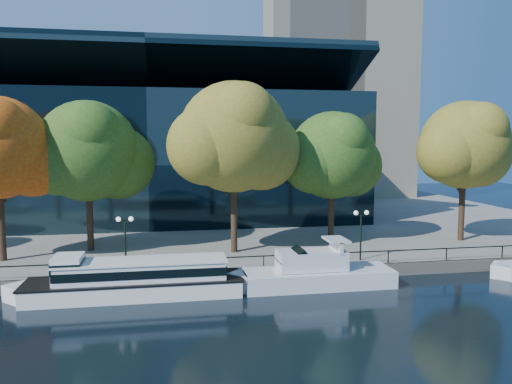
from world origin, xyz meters
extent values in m
plane|color=black|center=(0.00, 0.00, 0.00)|extent=(160.00, 160.00, 0.00)
cube|color=slate|center=(0.00, 36.50, 0.50)|extent=(90.00, 67.00, 1.00)
cube|color=#47443F|center=(0.00, 3.05, 0.50)|extent=(90.00, 0.25, 1.00)
cube|color=black|center=(0.00, 3.25, 1.95)|extent=(88.20, 0.08, 0.08)
cube|color=black|center=(0.00, 3.25, 1.45)|extent=(0.07, 0.07, 0.90)
cube|color=black|center=(-4.00, 32.00, 8.00)|extent=(50.00, 24.00, 16.00)
cube|color=black|center=(-4.00, 28.00, 17.50)|extent=(50.00, 17.14, 7.86)
cube|color=gray|center=(28.00, 55.00, 32.50)|extent=(22.00, 22.00, 65.00)
cube|color=white|center=(-4.32, 1.24, 0.56)|extent=(14.32, 3.48, 1.12)
cube|color=black|center=(-4.32, 1.24, 1.15)|extent=(14.60, 3.55, 0.12)
cube|color=white|center=(-11.48, 1.24, 0.56)|extent=(2.88, 2.88, 1.12)
cube|color=white|center=(-3.81, 1.24, 1.79)|extent=(11.17, 2.85, 1.23)
cube|color=black|center=(-3.81, 1.24, 1.84)|extent=(11.31, 2.92, 0.56)
cube|color=white|center=(-3.81, 1.24, 2.45)|extent=(11.45, 2.99, 0.10)
cube|color=white|center=(-8.62, 1.24, 2.10)|extent=(1.84, 2.43, 1.84)
cube|color=black|center=(-8.62, 1.24, 2.30)|extent=(1.89, 2.50, 0.72)
cube|color=silver|center=(8.65, 1.19, 0.62)|extent=(10.93, 3.12, 1.25)
cube|color=silver|center=(3.19, 1.19, 0.62)|extent=(2.39, 2.39, 1.25)
cube|color=silver|center=(8.65, 1.19, 1.27)|extent=(10.71, 3.06, 0.08)
cube|color=silver|center=(8.11, 1.19, 2.03)|extent=(4.92, 2.34, 1.35)
cube|color=black|center=(6.68, 1.19, 2.13)|extent=(2.15, 2.25, 1.70)
cube|color=silver|center=(9.96, 1.19, 3.02)|extent=(0.26, 2.44, 0.83)
cube|color=silver|center=(9.96, 1.19, 3.44)|extent=(1.46, 2.44, 0.16)
cube|color=silver|center=(23.31, 0.78, 0.53)|extent=(1.96, 1.96, 1.06)
cylinder|color=black|center=(-15.13, 9.36, 4.61)|extent=(0.56, 0.56, 7.22)
cylinder|color=black|center=(-14.63, 9.56, 7.45)|extent=(1.16, 1.75, 3.62)
sphere|color=#A4340D|center=(-12.90, 10.57, 9.02)|extent=(6.07, 6.07, 6.07)
cylinder|color=black|center=(-8.75, 12.02, 4.47)|extent=(0.56, 0.56, 6.94)
cylinder|color=black|center=(-8.25, 12.22, 7.20)|extent=(1.13, 1.70, 3.48)
cylinder|color=black|center=(-9.15, 11.72, 6.95)|extent=(1.04, 1.17, 3.11)
sphere|color=#2A4D18|center=(-8.75, 12.02, 9.68)|extent=(8.69, 8.69, 8.69)
sphere|color=#2A4D18|center=(-6.36, 13.33, 8.59)|extent=(6.52, 6.52, 6.52)
sphere|color=#2A4D18|center=(-10.92, 11.16, 9.03)|extent=(6.09, 6.09, 6.09)
sphere|color=#2A4D18|center=(-8.31, 10.29, 11.20)|extent=(5.22, 5.22, 5.22)
cylinder|color=black|center=(3.56, 9.20, 4.95)|extent=(0.56, 0.56, 7.90)
cylinder|color=black|center=(4.06, 9.40, 8.05)|extent=(1.24, 1.88, 3.94)
cylinder|color=black|center=(3.16, 8.90, 7.77)|extent=(1.13, 1.29, 3.53)
sphere|color=brown|center=(3.56, 9.20, 10.87)|extent=(9.39, 9.39, 9.39)
sphere|color=brown|center=(6.14, 10.61, 9.70)|extent=(7.04, 7.04, 7.04)
sphere|color=brown|center=(1.21, 8.26, 10.17)|extent=(6.57, 6.57, 6.57)
sphere|color=brown|center=(4.03, 7.33, 12.51)|extent=(5.63, 5.63, 5.63)
cylinder|color=black|center=(13.23, 12.06, 4.28)|extent=(0.56, 0.56, 6.56)
cylinder|color=black|center=(13.73, 12.26, 6.86)|extent=(1.09, 1.62, 3.29)
cylinder|color=black|center=(12.83, 11.76, 6.62)|extent=(1.00, 1.12, 2.94)
sphere|color=#2A4D18|center=(13.23, 12.06, 9.20)|extent=(8.20, 8.20, 8.20)
sphere|color=#2A4D18|center=(15.49, 13.29, 8.17)|extent=(6.15, 6.15, 6.15)
sphere|color=#2A4D18|center=(11.18, 11.24, 8.58)|extent=(5.74, 5.74, 5.74)
sphere|color=#2A4D18|center=(13.64, 10.42, 10.63)|extent=(4.92, 4.92, 4.92)
cylinder|color=black|center=(25.77, 10.40, 4.66)|extent=(0.56, 0.56, 7.32)
cylinder|color=black|center=(26.27, 10.60, 7.54)|extent=(1.17, 1.77, 3.67)
cylinder|color=black|center=(25.37, 10.10, 7.28)|extent=(1.08, 1.22, 3.28)
sphere|color=brown|center=(25.77, 10.40, 10.15)|extent=(8.33, 8.33, 8.33)
sphere|color=brown|center=(28.06, 11.65, 9.11)|extent=(6.25, 6.25, 6.25)
sphere|color=brown|center=(23.69, 9.57, 9.53)|extent=(5.83, 5.83, 5.83)
sphere|color=brown|center=(26.18, 8.73, 11.61)|extent=(5.00, 5.00, 5.00)
cylinder|color=black|center=(-5.17, 4.50, 2.80)|extent=(0.14, 0.14, 3.60)
cube|color=black|center=(-5.17, 4.50, 4.65)|extent=(0.90, 0.06, 0.06)
sphere|color=white|center=(-5.62, 4.50, 4.85)|extent=(0.36, 0.36, 0.36)
sphere|color=white|center=(-4.72, 4.50, 4.85)|extent=(0.36, 0.36, 0.36)
cylinder|color=black|center=(13.19, 4.50, 2.80)|extent=(0.14, 0.14, 3.60)
cube|color=black|center=(13.19, 4.50, 4.65)|extent=(0.90, 0.06, 0.06)
sphere|color=white|center=(12.74, 4.50, 4.85)|extent=(0.36, 0.36, 0.36)
sphere|color=white|center=(13.64, 4.50, 4.85)|extent=(0.36, 0.36, 0.36)
camera|label=1|loc=(-1.99, -32.82, 10.65)|focal=35.00mm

